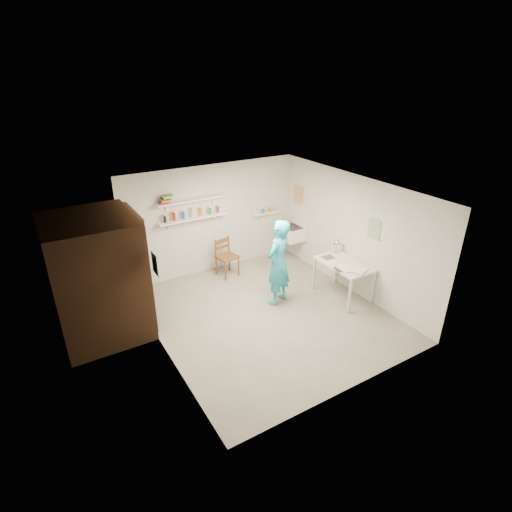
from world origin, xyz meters
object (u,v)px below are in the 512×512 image
wall_clock (277,244)px  wooden_chair (227,257)px  belfast_sink (291,233)px  man (278,263)px  desk_lamp (337,243)px  work_table (343,280)px

wall_clock → wooden_chair: (-0.42, 1.30, -0.69)m
belfast_sink → man: 1.96m
belfast_sink → desk_lamp: 1.51m
belfast_sink → wall_clock: bearing=-135.3°
man → work_table: size_ratio=1.52×
man → wall_clock: man is taller
wall_clock → desk_lamp: bearing=-35.4°
desk_lamp → belfast_sink: bearing=93.0°
belfast_sink → wooden_chair: wooden_chair is taller
belfast_sink → desk_lamp: size_ratio=4.24×
man → desk_lamp: (1.41, -0.05, 0.12)m
belfast_sink → wooden_chair: bearing=177.4°
wooden_chair → man: bearing=-87.3°
wooden_chair → work_table: 2.54m
man → belfast_sink: bearing=-157.6°
wall_clock → work_table: (1.13, -0.71, -0.77)m
work_table → desk_lamp: size_ratio=8.00×
wooden_chair → desk_lamp: size_ratio=6.38×
man → desk_lamp: 1.42m
man → work_table: 1.41m
wall_clock → work_table: size_ratio=0.27×
wall_clock → desk_lamp: wall_clock is taller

